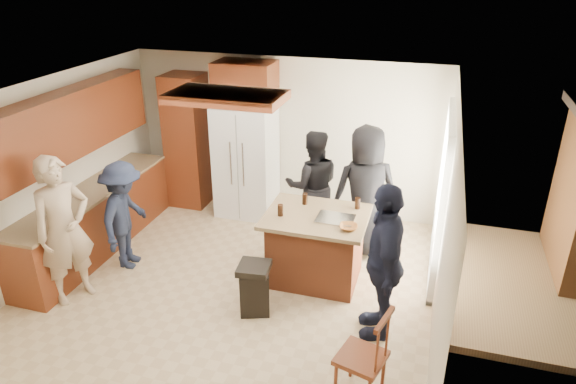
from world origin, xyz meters
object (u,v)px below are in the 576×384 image
(person_side_right, at_px, (384,262))
(person_counter, at_px, (125,215))
(kitchen_island, at_px, (316,247))
(spindle_chair, at_px, (363,358))
(person_behind_left, at_px, (313,186))
(person_front_left, at_px, (64,230))
(trash_bin, at_px, (255,288))
(person_behind_right, at_px, (365,192))
(refrigerator, at_px, (246,161))

(person_side_right, xyz_separation_m, person_counter, (-3.44, 0.42, -0.16))
(person_counter, bearing_deg, kitchen_island, -88.00)
(person_side_right, xyz_separation_m, spindle_chair, (-0.03, -1.00, -0.45))
(person_behind_left, bearing_deg, person_front_left, 24.78)
(person_behind_left, height_order, trash_bin, person_behind_left)
(person_behind_right, distance_m, spindle_chair, 2.74)
(refrigerator, distance_m, spindle_chair, 4.20)
(person_front_left, relative_size, person_side_right, 1.03)
(person_side_right, relative_size, refrigerator, 1.01)
(person_behind_left, bearing_deg, trash_bin, 65.25)
(person_side_right, xyz_separation_m, trash_bin, (-1.46, -0.05, -0.59))
(person_side_right, distance_m, person_counter, 3.47)
(person_behind_right, bearing_deg, person_side_right, 80.16)
(person_behind_left, bearing_deg, kitchen_island, 87.79)
(person_behind_left, height_order, spindle_chair, person_behind_left)
(person_front_left, height_order, kitchen_island, person_front_left)
(person_behind_left, bearing_deg, refrigerator, -41.03)
(person_behind_left, height_order, kitchen_island, person_behind_left)
(person_behind_right, xyz_separation_m, kitchen_island, (-0.48, -0.85, -0.46))
(kitchen_island, height_order, spindle_chair, spindle_chair)
(kitchen_island, distance_m, spindle_chair, 2.03)
(person_behind_left, distance_m, spindle_chair, 3.15)
(person_counter, distance_m, kitchen_island, 2.55)
(person_counter, distance_m, spindle_chair, 3.70)
(refrigerator, bearing_deg, person_side_right, -44.08)
(refrigerator, xyz_separation_m, kitchen_island, (1.54, -1.58, -0.43))
(person_side_right, relative_size, spindle_chair, 1.82)
(kitchen_island, relative_size, trash_bin, 2.03)
(person_behind_right, relative_size, person_counter, 1.25)
(refrigerator, bearing_deg, spindle_chair, -54.35)
(person_counter, bearing_deg, person_front_left, 156.55)
(person_front_left, relative_size, trash_bin, 2.95)
(person_front_left, height_order, person_side_right, person_front_left)
(person_counter, xyz_separation_m, refrigerator, (0.97, 1.97, 0.15))
(person_front_left, relative_size, person_counter, 1.24)
(spindle_chair, bearing_deg, person_behind_right, 98.93)
(person_side_right, bearing_deg, refrigerator, -144.05)
(person_behind_right, bearing_deg, kitchen_island, 35.32)
(trash_bin, bearing_deg, person_behind_right, 59.55)
(refrigerator, bearing_deg, person_counter, -116.28)
(person_side_right, distance_m, kitchen_island, 1.31)
(person_behind_left, relative_size, spindle_chair, 1.68)
(refrigerator, distance_m, trash_bin, 2.71)
(kitchen_island, distance_m, trash_bin, 1.02)
(person_side_right, bearing_deg, person_behind_right, -174.70)
(person_behind_right, distance_m, refrigerator, 2.15)
(trash_bin, bearing_deg, spindle_chair, -33.72)
(spindle_chair, bearing_deg, trash_bin, 146.28)
(person_side_right, height_order, spindle_chair, person_side_right)
(person_side_right, height_order, trash_bin, person_side_right)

